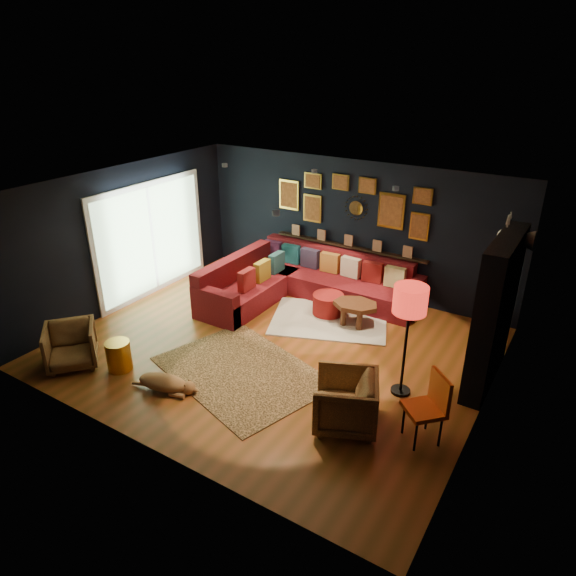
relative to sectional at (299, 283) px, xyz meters
The scene contains 20 objects.
floor 1.94m from the sectional, 71.24° to the right, with size 6.50×6.50×0.00m, color #93471E.
room_walls 2.29m from the sectional, 71.24° to the right, with size 6.50×6.50×6.50m.
sectional is the anchor object (origin of this frame).
ledge 1.22m from the sectional, 54.82° to the left, with size 3.20×0.12×0.04m, color black.
gallery_wall 1.84m from the sectional, 56.49° to the left, with size 3.15×0.04×1.02m.
sunburst_mirror 1.80m from the sectional, 51.91° to the left, with size 0.47×0.16×0.47m.
fireplace 3.88m from the sectional, 13.77° to the right, with size 0.31×1.60×2.20m.
deer_head 4.15m from the sectional, ahead, with size 0.50×0.28×0.45m.
sliding_door 2.97m from the sectional, 155.08° to the right, with size 0.06×2.80×2.20m.
ceiling_spots 2.53m from the sectional, 58.65° to the right, with size 3.30×2.50×0.06m.
shag_rug 1.12m from the sectional, 28.10° to the right, with size 2.02×1.47×0.03m, color silver.
leopard_rug 2.74m from the sectional, 77.41° to the right, with size 2.47×1.77×0.01m, color tan.
coffee_table 1.46m from the sectional, 16.49° to the right, with size 0.88×0.71×0.40m.
pouf 0.88m from the sectional, 20.75° to the right, with size 0.57×0.57×0.37m, color maroon.
armchair_left 4.22m from the sectional, 113.98° to the right, with size 0.71×0.67×0.73m, color #C57F41.
armchair_right 3.80m from the sectional, 50.08° to the right, with size 0.78×0.73×0.80m, color #C57F41.
gold_stool 3.71m from the sectional, 106.02° to the right, with size 0.37×0.37×0.46m, color gold.
orange_chair 4.31m from the sectional, 37.34° to the right, with size 0.61×0.61×0.92m.
floor_lamp 3.53m from the sectional, 33.54° to the right, with size 0.45×0.45×1.64m.
dog 3.61m from the sectional, 91.21° to the right, with size 1.02×0.50×0.32m, color #AE784B, non-canonical shape.
Camera 1 is at (4.02, -5.98, 4.39)m, focal length 32.00 mm.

